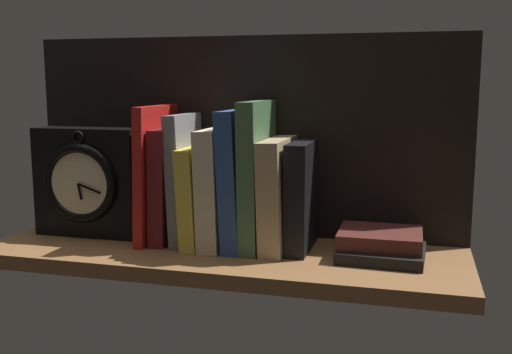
{
  "coord_description": "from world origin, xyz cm",
  "views": [
    {
      "loc": [
        31.57,
        -94.32,
        28.51
      ],
      "look_at": [
        4.98,
        3.66,
        12.26
      ],
      "focal_mm": 41.85,
      "sensor_mm": 36.0,
      "label": 1
    }
  ],
  "objects_px": {
    "book_red_requiem": "(156,173)",
    "book_gray_chess": "(185,178)",
    "book_green_romantic": "(258,175)",
    "framed_clock": "(87,182)",
    "book_maroon_dawkins": "(170,185)",
    "book_stack_side": "(381,245)",
    "book_blue_modern": "(239,178)",
    "book_tan_shortstories": "(278,194)",
    "book_yellow_seinlanguage": "(201,194)",
    "book_cream_twain": "(219,187)",
    "book_black_skeptic": "(301,196)"
  },
  "relations": [
    {
      "from": "book_red_requiem",
      "to": "framed_clock",
      "type": "xyz_separation_m",
      "value": [
        -0.13,
        -0.01,
        -0.02
      ]
    },
    {
      "from": "book_red_requiem",
      "to": "book_maroon_dawkins",
      "type": "relative_size",
      "value": 1.19
    },
    {
      "from": "book_cream_twain",
      "to": "book_blue_modern",
      "type": "relative_size",
      "value": 0.86
    },
    {
      "from": "book_yellow_seinlanguage",
      "to": "book_blue_modern",
      "type": "height_order",
      "value": "book_blue_modern"
    },
    {
      "from": "book_red_requiem",
      "to": "book_maroon_dawkins",
      "type": "xyz_separation_m",
      "value": [
        0.03,
        0.0,
        -0.02
      ]
    },
    {
      "from": "book_gray_chess",
      "to": "framed_clock",
      "type": "bearing_deg",
      "value": -176.47
    },
    {
      "from": "book_yellow_seinlanguage",
      "to": "framed_clock",
      "type": "distance_m",
      "value": 0.22
    },
    {
      "from": "book_yellow_seinlanguage",
      "to": "book_cream_twain",
      "type": "relative_size",
      "value": 0.85
    },
    {
      "from": "book_maroon_dawkins",
      "to": "book_stack_side",
      "type": "height_order",
      "value": "book_maroon_dawkins"
    },
    {
      "from": "book_yellow_seinlanguage",
      "to": "book_blue_modern",
      "type": "relative_size",
      "value": 0.73
    },
    {
      "from": "book_blue_modern",
      "to": "framed_clock",
      "type": "distance_m",
      "value": 0.29
    },
    {
      "from": "book_gray_chess",
      "to": "book_blue_modern",
      "type": "bearing_deg",
      "value": 0.0
    },
    {
      "from": "book_yellow_seinlanguage",
      "to": "book_stack_side",
      "type": "relative_size",
      "value": 1.23
    },
    {
      "from": "book_maroon_dawkins",
      "to": "book_green_romantic",
      "type": "height_order",
      "value": "book_green_romantic"
    },
    {
      "from": "book_cream_twain",
      "to": "book_blue_modern",
      "type": "bearing_deg",
      "value": 0.0
    },
    {
      "from": "book_black_skeptic",
      "to": "book_cream_twain",
      "type": "bearing_deg",
      "value": 180.0
    },
    {
      "from": "book_maroon_dawkins",
      "to": "book_yellow_seinlanguage",
      "type": "distance_m",
      "value": 0.06
    },
    {
      "from": "book_gray_chess",
      "to": "book_black_skeptic",
      "type": "height_order",
      "value": "book_gray_chess"
    },
    {
      "from": "book_yellow_seinlanguage",
      "to": "book_green_romantic",
      "type": "bearing_deg",
      "value": 0.0
    },
    {
      "from": "book_green_romantic",
      "to": "framed_clock",
      "type": "xyz_separation_m",
      "value": [
        -0.32,
        -0.01,
        -0.03
      ]
    },
    {
      "from": "book_maroon_dawkins",
      "to": "book_tan_shortstories",
      "type": "distance_m",
      "value": 0.2
    },
    {
      "from": "book_blue_modern",
      "to": "book_tan_shortstories",
      "type": "height_order",
      "value": "book_blue_modern"
    },
    {
      "from": "book_stack_side",
      "to": "book_maroon_dawkins",
      "type": "bearing_deg",
      "value": 178.0
    },
    {
      "from": "book_yellow_seinlanguage",
      "to": "book_maroon_dawkins",
      "type": "bearing_deg",
      "value": 180.0
    },
    {
      "from": "book_yellow_seinlanguage",
      "to": "framed_clock",
      "type": "height_order",
      "value": "framed_clock"
    },
    {
      "from": "book_green_romantic",
      "to": "book_maroon_dawkins",
      "type": "bearing_deg",
      "value": 180.0
    },
    {
      "from": "book_gray_chess",
      "to": "book_yellow_seinlanguage",
      "type": "relative_size",
      "value": 1.32
    },
    {
      "from": "book_blue_modern",
      "to": "book_green_romantic",
      "type": "height_order",
      "value": "book_green_romantic"
    },
    {
      "from": "book_red_requiem",
      "to": "book_stack_side",
      "type": "relative_size",
      "value": 1.72
    },
    {
      "from": "book_red_requiem",
      "to": "book_black_skeptic",
      "type": "bearing_deg",
      "value": 0.0
    },
    {
      "from": "book_red_requiem",
      "to": "book_gray_chess",
      "type": "xyz_separation_m",
      "value": [
        0.06,
        0.0,
        -0.01
      ]
    },
    {
      "from": "book_red_requiem",
      "to": "book_gray_chess",
      "type": "distance_m",
      "value": 0.06
    },
    {
      "from": "book_maroon_dawkins",
      "to": "book_yellow_seinlanguage",
      "type": "xyz_separation_m",
      "value": [
        0.06,
        0.0,
        -0.02
      ]
    },
    {
      "from": "book_gray_chess",
      "to": "book_stack_side",
      "type": "relative_size",
      "value": 1.62
    },
    {
      "from": "book_cream_twain",
      "to": "book_red_requiem",
      "type": "bearing_deg",
      "value": 180.0
    },
    {
      "from": "book_stack_side",
      "to": "framed_clock",
      "type": "bearing_deg",
      "value": 179.85
    },
    {
      "from": "book_gray_chess",
      "to": "book_blue_modern",
      "type": "height_order",
      "value": "book_blue_modern"
    },
    {
      "from": "book_cream_twain",
      "to": "book_stack_side",
      "type": "relative_size",
      "value": 1.45
    },
    {
      "from": "book_black_skeptic",
      "to": "book_tan_shortstories",
      "type": "bearing_deg",
      "value": 180.0
    },
    {
      "from": "book_black_skeptic",
      "to": "framed_clock",
      "type": "relative_size",
      "value": 0.92
    },
    {
      "from": "book_green_romantic",
      "to": "book_black_skeptic",
      "type": "relative_size",
      "value": 1.37
    },
    {
      "from": "book_gray_chess",
      "to": "book_yellow_seinlanguage",
      "type": "height_order",
      "value": "book_gray_chess"
    },
    {
      "from": "book_red_requiem",
      "to": "book_black_skeptic",
      "type": "height_order",
      "value": "book_red_requiem"
    },
    {
      "from": "book_yellow_seinlanguage",
      "to": "book_black_skeptic",
      "type": "bearing_deg",
      "value": 0.0
    },
    {
      "from": "book_cream_twain",
      "to": "framed_clock",
      "type": "height_order",
      "value": "book_cream_twain"
    },
    {
      "from": "book_blue_modern",
      "to": "book_tan_shortstories",
      "type": "distance_m",
      "value": 0.07
    },
    {
      "from": "book_green_romantic",
      "to": "book_black_skeptic",
      "type": "bearing_deg",
      "value": 0.0
    },
    {
      "from": "book_cream_twain",
      "to": "book_stack_side",
      "type": "height_order",
      "value": "book_cream_twain"
    },
    {
      "from": "book_tan_shortstories",
      "to": "framed_clock",
      "type": "xyz_separation_m",
      "value": [
        -0.36,
        -0.01,
        0.01
      ]
    },
    {
      "from": "book_maroon_dawkins",
      "to": "book_gray_chess",
      "type": "height_order",
      "value": "book_gray_chess"
    }
  ]
}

